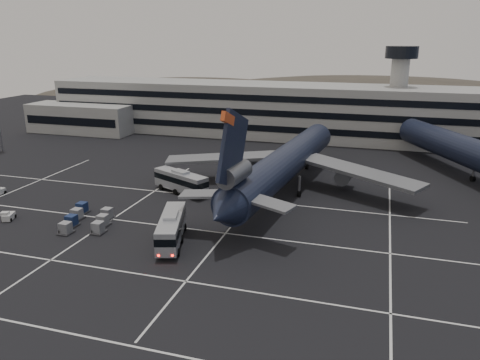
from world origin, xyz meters
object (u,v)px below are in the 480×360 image
object	(u,v)px
bus_near	(171,227)
uld_cluster	(86,219)
bus_far	(181,181)
trijet_main	(285,163)

from	to	relation	value
bus_near	uld_cluster	world-z (taller)	bus_near
bus_near	bus_far	xyz separation A→B (m)	(-7.23, 19.47, -0.02)
trijet_main	bus_far	distance (m)	18.35
bus_far	uld_cluster	bearing A→B (deg)	-178.01
trijet_main	bus_far	world-z (taller)	trijet_main
uld_cluster	trijet_main	bearing A→B (deg)	42.97
trijet_main	uld_cluster	xyz separation A→B (m)	(-24.63, -22.94, -4.44)
bus_near	uld_cluster	xyz separation A→B (m)	(-14.71, 2.29, -1.43)
trijet_main	bus_far	xyz separation A→B (m)	(-17.15, -5.77, -3.03)
bus_near	bus_far	bearing A→B (deg)	93.07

